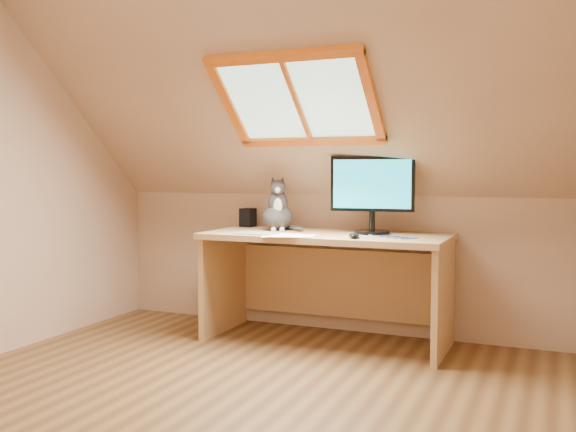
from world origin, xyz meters
The scene contains 10 objects.
ground centered at (0.00, 0.00, 0.00)m, with size 3.50×3.50×0.00m, color brown.
room_shell centered at (0.00, -0.09, 1.43)m, with size 3.52×3.52×2.41m.
desk centered at (0.07, 1.45, 0.53)m, with size 1.65×0.72×0.75m.
monitor centered at (0.37, 1.46, 1.05)m, with size 0.57×0.24×0.52m.
cat centered at (-0.32, 1.46, 0.89)m, with size 0.30×0.32×0.39m.
desk_speaker centered at (-0.65, 1.63, 0.82)m, with size 0.10×0.10×0.14m, color black.
graphics_tablet centered at (-0.33, 1.14, 0.76)m, with size 0.27×0.19×0.01m, color #B2B2B7.
mouse centered at (0.35, 1.13, 0.77)m, with size 0.06×0.11×0.04m, color black.
papers centered at (-0.01, 1.12, 0.76)m, with size 0.35×0.30×0.01m.
cables centered at (0.49, 1.26, 0.76)m, with size 0.51×0.26×0.01m.
Camera 1 is at (1.54, -2.71, 1.17)m, focal length 40.00 mm.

